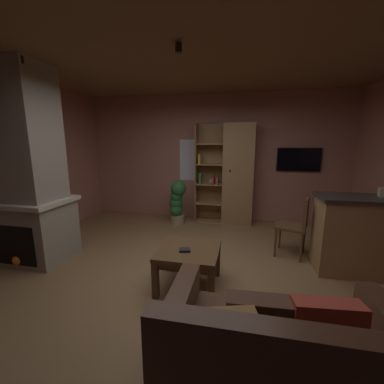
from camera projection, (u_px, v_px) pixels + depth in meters
The scene contains 15 objects.
floor at pixel (186, 278), 3.16m from camera, with size 5.67×5.27×0.02m, color olive.
wall_back at pixel (213, 159), 5.44m from camera, with size 5.79×0.06×2.73m, color #AD7060.
ceiling at pixel (184, 45), 2.62m from camera, with size 5.67×5.27×0.02m, color brown.
window_pane_back at pixel (194, 160), 5.51m from camera, with size 0.64×0.01×0.91m, color white.
stone_fireplace at pixel (29, 177), 3.45m from camera, with size 0.99×0.83×2.73m.
bookshelf_cabinet at pixel (234, 175), 5.15m from camera, with size 1.20×0.41×2.10m.
kitchen_bar_counter at pixel (376, 236), 3.16m from camera, with size 1.48×0.58×1.04m.
leather_couch at pixel (277, 363), 1.60m from camera, with size 1.52×0.91×0.84m.
coffee_table at pixel (189, 256), 2.91m from camera, with size 0.70×0.69×0.48m.
table_book_0 at pixel (185, 250), 2.83m from camera, with size 0.13×0.10×0.03m, color black.
dining_chair at pixel (297, 223), 3.67m from camera, with size 0.53×0.53×0.92m.
potted_floor_plant at pixel (177, 201), 5.16m from camera, with size 0.37×0.35×0.94m.
wall_mounted_tv at pixel (298, 160), 5.02m from camera, with size 0.85×0.06×0.48m.
track_light_spot_0 at pixel (21, 60), 2.86m from camera, with size 0.07×0.07×0.09m, color black.
track_light_spot_1 at pixel (179, 48), 2.49m from camera, with size 0.07×0.07×0.09m, color black.
Camera 1 is at (0.67, -2.80, 1.71)m, focal length 22.90 mm.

